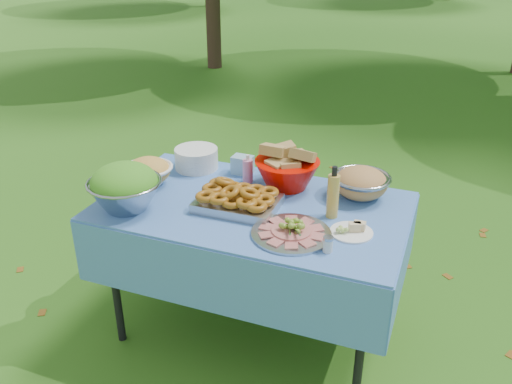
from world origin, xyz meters
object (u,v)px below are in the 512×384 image
at_px(salad_bowl, 125,187).
at_px(oil_bottle, 333,192).
at_px(bread_bowl, 287,167).
at_px(charcuterie_platter, 291,227).
at_px(picnic_table, 253,271).
at_px(pasta_bowl_steel, 361,182).
at_px(plate_stack, 196,158).

bearing_deg(salad_bowl, oil_bottle, 16.34).
bearing_deg(bread_bowl, salad_bowl, -141.56).
bearing_deg(salad_bowl, charcuterie_platter, 3.33).
height_order(picnic_table, charcuterie_platter, charcuterie_platter).
bearing_deg(charcuterie_platter, pasta_bowl_steel, 67.08).
height_order(salad_bowl, oil_bottle, oil_bottle).
relative_size(bread_bowl, pasta_bowl_steel, 1.17).
distance_m(salad_bowl, bread_bowl, 0.81).
distance_m(salad_bowl, charcuterie_platter, 0.81).
xyz_separation_m(salad_bowl, pasta_bowl_steel, (1.01, 0.53, -0.04)).
bearing_deg(plate_stack, salad_bowl, -99.61).
xyz_separation_m(picnic_table, plate_stack, (-0.45, 0.30, 0.44)).
height_order(salad_bowl, plate_stack, salad_bowl).
relative_size(plate_stack, oil_bottle, 0.94).
distance_m(plate_stack, pasta_bowl_steel, 0.91).
distance_m(salad_bowl, oil_bottle, 0.97).
height_order(salad_bowl, pasta_bowl_steel, salad_bowl).
height_order(picnic_table, bread_bowl, bread_bowl).
bearing_deg(charcuterie_platter, plate_stack, 144.71).
bearing_deg(plate_stack, bread_bowl, -5.03).
xyz_separation_m(bread_bowl, pasta_bowl_steel, (0.37, 0.02, -0.03)).
height_order(pasta_bowl_steel, charcuterie_platter, pasta_bowl_steel).
relative_size(picnic_table, plate_stack, 6.17).
bearing_deg(bread_bowl, picnic_table, -108.79).
xyz_separation_m(plate_stack, bread_bowl, (0.54, -0.05, 0.05)).
distance_m(salad_bowl, pasta_bowl_steel, 1.14).
relative_size(plate_stack, charcuterie_platter, 0.67).
xyz_separation_m(picnic_table, bread_bowl, (0.09, 0.25, 0.49)).
bearing_deg(charcuterie_platter, salad_bowl, -176.67).
distance_m(pasta_bowl_steel, charcuterie_platter, 0.52).
distance_m(picnic_table, oil_bottle, 0.63).
height_order(plate_stack, charcuterie_platter, plate_stack).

